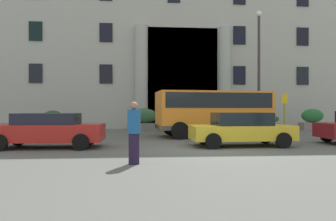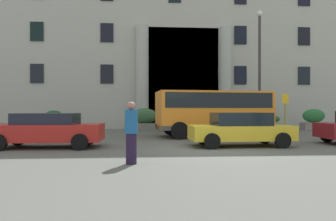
{
  "view_description": "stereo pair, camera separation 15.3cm",
  "coord_description": "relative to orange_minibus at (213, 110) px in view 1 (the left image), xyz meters",
  "views": [
    {
      "loc": [
        -2.54,
        -11.7,
        1.51
      ],
      "look_at": [
        -1.09,
        5.64,
        1.47
      ],
      "focal_mm": 33.39,
      "sensor_mm": 36.0,
      "label": 1
    },
    {
      "loc": [
        -2.39,
        -11.71,
        1.51
      ],
      "look_at": [
        -1.09,
        5.64,
        1.47
      ],
      "focal_mm": 33.39,
      "sensor_mm": 36.0,
      "label": 2
    }
  ],
  "objects": [
    {
      "name": "ground_plane",
      "position": [
        -1.44,
        -5.5,
        -1.58
      ],
      "size": [
        80.0,
        64.0,
        0.12
      ],
      "primitive_type": "cube",
      "color": "#555750"
    },
    {
      "name": "pedestrian_man_crossing",
      "position": [
        -4.2,
        -8.49,
        -0.65
      ],
      "size": [
        0.36,
        0.36,
        1.74
      ],
      "rotation": [
        0.0,
        0.0,
        0.05
      ],
      "color": "#221730",
      "rests_on": "ground_plane"
    },
    {
      "name": "bus_stop_sign",
      "position": [
        5.12,
        2.08,
        0.04
      ],
      "size": [
        0.44,
        0.08,
        2.52
      ],
      "color": "#9B9C1B",
      "rests_on": "ground_plane"
    },
    {
      "name": "motorcycle_far_end",
      "position": [
        -8.94,
        -2.4,
        -1.06
      ],
      "size": [
        2.04,
        0.55,
        0.89
      ],
      "rotation": [
        0.0,
        0.0,
        -0.05
      ],
      "color": "black",
      "rests_on": "ground_plane"
    },
    {
      "name": "hedge_planter_east",
      "position": [
        -10.23,
        5.34,
        -0.82
      ],
      "size": [
        1.48,
        0.71,
        1.46
      ],
      "color": "#65625B",
      "rests_on": "ground_plane"
    },
    {
      "name": "parked_hatchback_near",
      "position": [
        0.13,
        -4.56,
        -0.81
      ],
      "size": [
        4.21,
        2.0,
        1.39
      ],
      "rotation": [
        0.0,
        0.0,
        0.03
      ],
      "color": "gold",
      "rests_on": "ground_plane"
    },
    {
      "name": "hedge_planter_far_west",
      "position": [
        -3.86,
        4.91,
        -0.75
      ],
      "size": [
        2.05,
        0.78,
        1.6
      ],
      "color": "slate",
      "rests_on": "ground_plane"
    },
    {
      "name": "hedge_planter_entrance_right",
      "position": [
        5.2,
        5.33,
        -0.95
      ],
      "size": [
        2.15,
        0.78,
        1.19
      ],
      "color": "slate",
      "rests_on": "ground_plane"
    },
    {
      "name": "lamppost_plaza_centre",
      "position": [
        3.97,
        3.45,
        3.23
      ],
      "size": [
        0.4,
        0.4,
        8.24
      ],
      "color": "#393133",
      "rests_on": "ground_plane"
    },
    {
      "name": "office_building_facade",
      "position": [
        -1.44,
        11.98,
        8.26
      ],
      "size": [
        39.96,
        9.75,
        19.58
      ],
      "color": "#A8A89A",
      "rests_on": "ground_plane"
    },
    {
      "name": "hedge_planter_west",
      "position": [
        -0.58,
        5.31,
        -0.9
      ],
      "size": [
        1.86,
        0.83,
        1.29
      ],
      "color": "#6C6158",
      "rests_on": "ground_plane"
    },
    {
      "name": "parked_coupe_end",
      "position": [
        -7.71,
        -4.46,
        -0.81
      ],
      "size": [
        4.35,
        2.0,
        1.37
      ],
      "rotation": [
        0.0,
        0.0,
        -0.01
      ],
      "color": "red",
      "rests_on": "ground_plane"
    },
    {
      "name": "orange_minibus",
      "position": [
        0.0,
        0.0,
        0.0
      ],
      "size": [
        6.4,
        3.24,
        2.52
      ],
      "rotation": [
        0.0,
        0.0,
        0.09
      ],
      "color": "orange",
      "rests_on": "ground_plane"
    },
    {
      "name": "hedge_planter_far_east",
      "position": [
        8.51,
        4.73,
        -0.76
      ],
      "size": [
        1.74,
        0.84,
        1.57
      ],
      "color": "gray",
      "rests_on": "ground_plane"
    }
  ]
}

